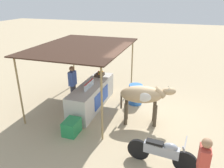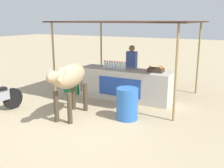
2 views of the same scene
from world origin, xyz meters
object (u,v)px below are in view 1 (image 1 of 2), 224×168
stall_counter (92,96)px  cooler_box (72,127)px  cow (143,96)px  fruit_crate (100,74)px  vendor_behind_counter (73,86)px  motorcycle_parked (162,152)px  water_barrel (135,94)px

stall_counter → cooler_box: size_ratio=5.00×
cooler_box → cow: size_ratio=0.32×
stall_counter → cow: size_ratio=1.62×
fruit_crate → vendor_behind_counter: vendor_behind_counter is taller
cow → motorcycle_parked: (-1.90, -0.87, -0.61)m
fruit_crate → motorcycle_parked: bearing=-138.7°
fruit_crate → cow: 2.67m
cooler_box → cow: (1.35, -2.01, 0.79)m
fruit_crate → cooler_box: bearing=-177.1°
cooler_box → water_barrel: (2.72, -1.47, 0.17)m
water_barrel → motorcycle_parked: bearing=-156.6°
stall_counter → fruit_crate: bearing=3.0°
fruit_crate → vendor_behind_counter: size_ratio=0.27×
vendor_behind_counter → cooler_box: size_ratio=2.75×
cooler_box → motorcycle_parked: bearing=-100.8°
stall_counter → cooler_box: stall_counter is taller
water_barrel → cooler_box: bearing=151.6°
fruit_crate → vendor_behind_counter: 1.32m
water_barrel → motorcycle_parked: size_ratio=0.45×
water_barrel → fruit_crate: bearing=83.3°
stall_counter → fruit_crate: fruit_crate is taller
stall_counter → vendor_behind_counter: size_ratio=1.82×
fruit_crate → motorcycle_parked: 4.64m
vendor_behind_counter → motorcycle_parked: (-2.35, -3.74, -0.42)m
motorcycle_parked → fruit_crate: bearing=41.3°
stall_counter → motorcycle_parked: bearing=-129.5°
fruit_crate → motorcycle_parked: (-3.46, -3.03, -0.60)m
cooler_box → vendor_behind_counter: bearing=25.3°
stall_counter → fruit_crate: size_ratio=6.82×
vendor_behind_counter → water_barrel: 2.54m
motorcycle_parked → cow: bearing=24.7°
motorcycle_parked → cooler_box: bearing=79.2°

